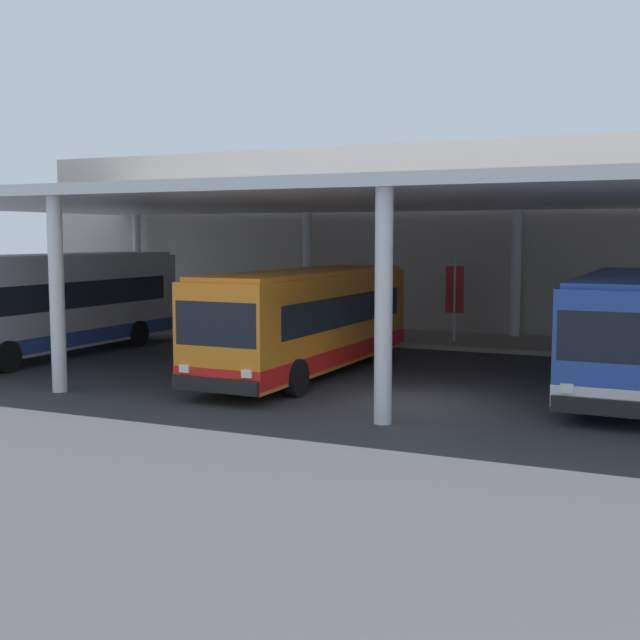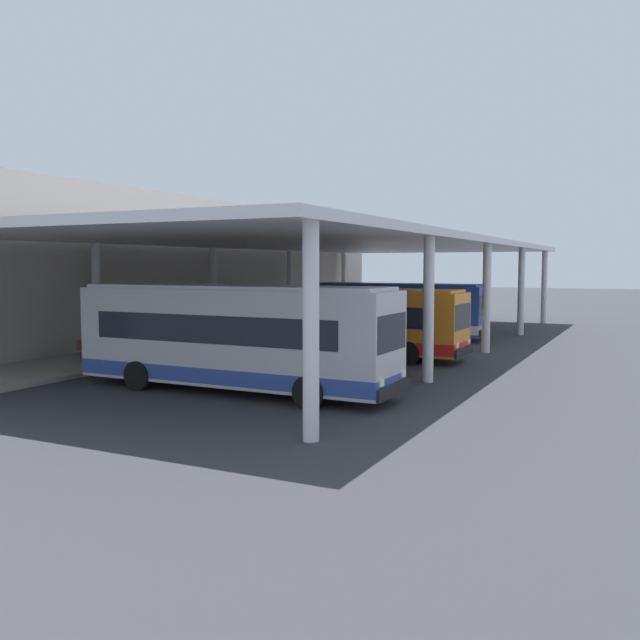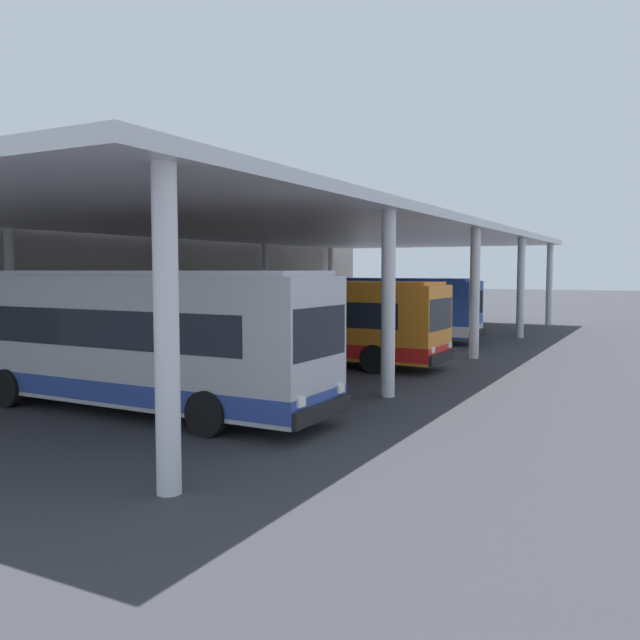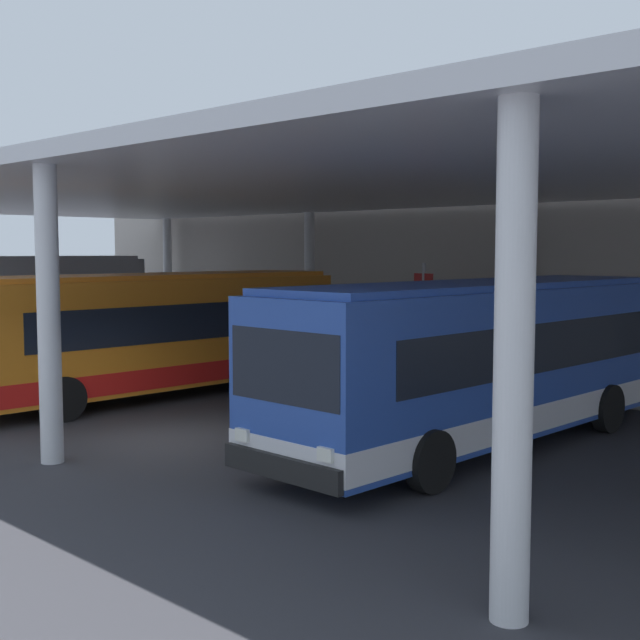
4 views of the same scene
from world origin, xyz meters
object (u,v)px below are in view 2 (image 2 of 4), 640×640
Objects in this scene: bus_second_bay at (352,321)px; trash_bin at (161,339)px; bus_nearest_bay at (234,337)px; banner_sign at (232,307)px; bench_waiting at (95,348)px; bus_middle_bay at (396,309)px.

bus_second_bay reaches higher than trash_bin.
bus_nearest_bay is at bearing -179.85° from bus_second_bay.
bus_nearest_bay reaches higher than banner_sign.
trash_bin is at bearing -4.96° from bench_waiting.
bus_middle_bay is (18.84, 1.17, -0.19)m from bus_nearest_bay.
bus_nearest_bay is 18.88m from bus_middle_bay.
trash_bin is (-2.89, 8.76, -0.98)m from bus_second_bay.
bench_waiting is at bearing 72.19° from bus_nearest_bay.
bench_waiting is 1.84× the size of trash_bin.
banner_sign reaches higher than trash_bin.
banner_sign is (2.41, 8.22, 0.32)m from bus_second_bay.
bus_second_bay is 11.45m from bench_waiting.
bus_nearest_bay is at bearing -145.95° from banner_sign.
bus_middle_bay is at bearing -26.56° from bench_waiting.
bus_second_bay is 1.00× the size of bus_middle_bay.
bus_nearest_bay reaches higher than bench_waiting.
bus_middle_bay is at bearing -46.84° from banner_sign.
trash_bin is 0.31× the size of banner_sign.
banner_sign is at bearing 34.05° from bus_nearest_bay.
bus_nearest_bay is at bearing -176.44° from bus_middle_bay.
bus_nearest_bay is 3.55× the size of banner_sign.
banner_sign reaches higher than bench_waiting.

